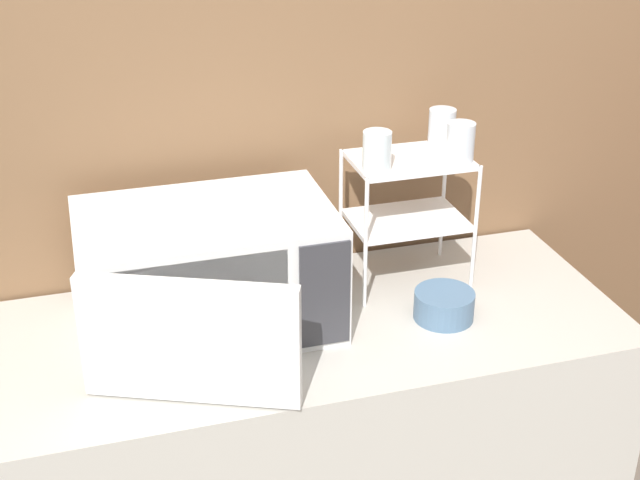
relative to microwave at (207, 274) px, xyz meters
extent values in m
cube|color=brown|center=(0.21, 0.30, 0.23)|extent=(8.00, 0.06, 2.60)
cube|color=#B7B2A8|center=(0.21, -0.05, -0.61)|extent=(1.50, 0.61, 0.93)
cube|color=silver|center=(0.01, 0.02, 0.00)|extent=(0.57, 0.36, 0.28)
cube|color=#B7B2A8|center=(-0.06, -0.16, 0.00)|extent=(0.41, 0.01, 0.24)
cube|color=#333338|center=(0.23, -0.17, 0.00)|extent=(0.11, 0.01, 0.25)
cube|color=silver|center=(-0.08, -0.26, 0.00)|extent=(0.42, 0.20, 0.27)
cylinder|color=white|center=(0.37, -0.01, 0.02)|extent=(0.01, 0.01, 0.33)
cylinder|color=white|center=(0.65, -0.01, 0.02)|extent=(0.01, 0.01, 0.33)
cylinder|color=white|center=(0.37, 0.19, 0.02)|extent=(0.01, 0.01, 0.33)
cylinder|color=white|center=(0.65, 0.19, 0.02)|extent=(0.01, 0.01, 0.33)
cube|color=white|center=(0.51, 0.09, 0.02)|extent=(0.28, 0.19, 0.01)
cube|color=white|center=(0.51, 0.09, 0.18)|extent=(0.28, 0.19, 0.01)
cylinder|color=silver|center=(0.41, 0.04, 0.23)|extent=(0.07, 0.07, 0.09)
cylinder|color=silver|center=(0.62, 0.14, 0.23)|extent=(0.07, 0.07, 0.09)
cylinder|color=silver|center=(0.62, 0.04, 0.23)|extent=(0.07, 0.07, 0.09)
cylinder|color=slate|center=(0.53, -0.11, -0.14)|extent=(0.08, 0.08, 0.01)
cylinder|color=slate|center=(0.53, -0.11, -0.11)|extent=(0.14, 0.14, 0.07)
camera|label=1|loc=(-0.25, -1.75, 0.96)|focal=50.00mm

